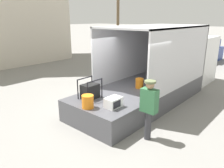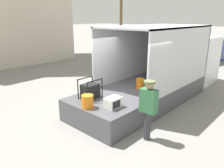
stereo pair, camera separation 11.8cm
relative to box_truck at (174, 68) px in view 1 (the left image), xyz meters
The scene contains 9 objects.
ground_plane 4.21m from the box_truck, behind, with size 160.00×160.00×0.00m, color gray.
box_truck is the anchor object (origin of this frame).
tailgate_deck 4.90m from the box_truck, behind, with size 1.53×2.25×0.72m, color #4C4C51.
microwave 4.94m from the box_truck, behind, with size 0.48×0.35×0.29m.
portable_generator 4.85m from the box_truck, behind, with size 0.65×0.49×0.64m.
orange_bucket 5.42m from the box_truck, behind, with size 0.34×0.34×0.38m.
worker_person 4.93m from the box_truck, 161.23° to the right, with size 0.30×0.44×1.67m.
pickup_truck_blue 7.26m from the box_truck, 11.51° to the left, with size 4.89×2.07×1.63m.
utility_pole 12.95m from the box_truck, 52.12° to the left, with size 1.80×0.28×9.13m.
Camera 1 is at (-5.19, -4.37, 3.21)m, focal length 35.00 mm.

